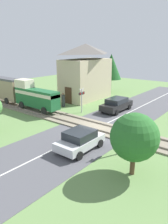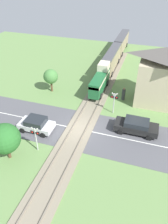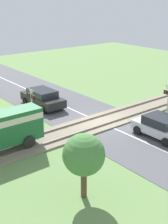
{
  "view_description": "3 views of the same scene",
  "coord_description": "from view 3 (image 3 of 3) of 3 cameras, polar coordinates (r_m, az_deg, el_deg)",
  "views": [
    {
      "loc": [
        -15.06,
        -10.36,
        7.03
      ],
      "look_at": [
        0.0,
        1.57,
        1.2
      ],
      "focal_mm": 35.0,
      "sensor_mm": 36.0,
      "label": 1
    },
    {
      "loc": [
        5.99,
        -16.84,
        14.91
      ],
      "look_at": [
        0.0,
        1.57,
        1.2
      ],
      "focal_mm": 35.0,
      "sensor_mm": 36.0,
      "label": 2
    },
    {
      "loc": [
        -15.76,
        14.19,
        8.76
      ],
      "look_at": [
        0.0,
        1.57,
        1.2
      ],
      "focal_mm": 50.0,
      "sensor_mm": 36.0,
      "label": 3
    }
  ],
  "objects": [
    {
      "name": "tree_roadside_hedge",
      "position": [
        13.87,
        -0.04,
        -7.88
      ],
      "size": [
        1.92,
        1.92,
        3.14
      ],
      "color": "brown",
      "rests_on": "ground_plane"
    },
    {
      "name": "car_near_crossing",
      "position": [
        20.99,
        13.84,
        -2.54
      ],
      "size": [
        3.62,
        2.0,
        1.43
      ],
      "color": "silver",
      "rests_on": "ground_plane"
    },
    {
      "name": "crossing_signal_east_approach",
      "position": [
        22.23,
        -9.56,
        1.91
      ],
      "size": [
        0.9,
        0.18,
        2.73
      ],
      "color": "#B7B7B7",
      "rests_on": "ground_plane"
    },
    {
      "name": "crossing_signal_west_approach",
      "position": [
        23.49,
        15.19,
        2.48
      ],
      "size": [
        0.9,
        0.18,
        2.73
      ],
      "color": "#B7B7B7",
      "rests_on": "ground_plane"
    },
    {
      "name": "ground_plane",
      "position": [
        22.94,
        3.07,
        -1.95
      ],
      "size": [
        60.0,
        60.0,
        0.0
      ],
      "primitive_type": "plane",
      "color": "#66894C"
    },
    {
      "name": "track_bed",
      "position": [
        22.92,
        3.07,
        -1.79
      ],
      "size": [
        2.8,
        48.0,
        0.24
      ],
      "color": "gray",
      "rests_on": "ground_plane"
    },
    {
      "name": "car_far_side",
      "position": [
        26.21,
        -7.59,
        2.62
      ],
      "size": [
        4.43,
        1.98,
        1.48
      ],
      "color": "black",
      "rests_on": "ground_plane"
    },
    {
      "name": "road_surface",
      "position": [
        22.94,
        3.07,
        -1.92
      ],
      "size": [
        48.0,
        6.4,
        0.02
      ],
      "color": "#515156",
      "rests_on": "ground_plane"
    }
  ]
}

